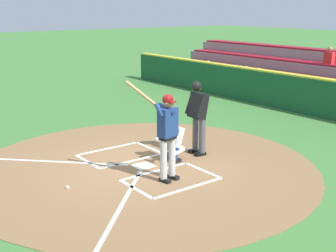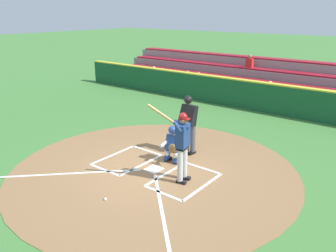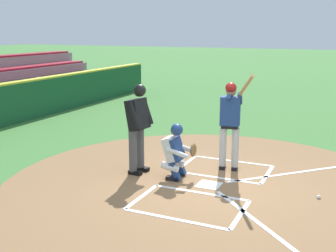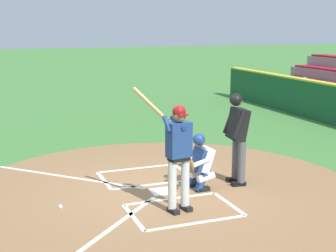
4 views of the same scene
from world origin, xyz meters
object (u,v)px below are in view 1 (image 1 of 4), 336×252
catcher (172,138)px  plate_umpire (198,113)px  batter (167,131)px  baseball (68,187)px

catcher → plate_umpire: size_ratio=0.61×
batter → baseball: size_ratio=28.76×
catcher → batter: bearing=137.8°
catcher → baseball: catcher is taller
batter → plate_umpire: 1.91m
batter → catcher: bearing=-42.2°
plate_umpire → batter: bearing=119.7°
batter → plate_umpire: bearing=-60.3°
catcher → baseball: (-0.06, 2.72, -0.55)m
plate_umpire → baseball: bearing=91.5°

